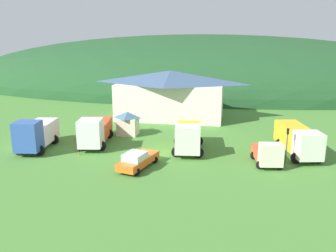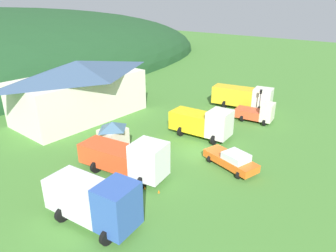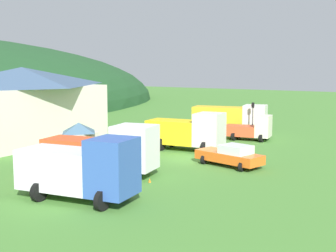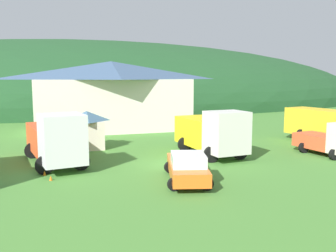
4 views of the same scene
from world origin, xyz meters
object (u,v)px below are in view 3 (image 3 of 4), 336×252
object	(u,v)px
traffic_light_west	(104,163)
traffic_light_east	(253,116)
play_shed_cream	(79,141)
traffic_cone_mid_row	(131,181)
box_truck_blue	(82,168)
service_pickup_orange	(231,155)
heavy_rig_white	(107,150)
flatbed_truck_yellow	(189,131)
heavy_rig_striped	(231,117)
light_truck_cream	(252,129)
traffic_cone_near_pickup	(150,182)
depot_building	(23,104)

from	to	relation	value
traffic_light_west	traffic_light_east	world-z (taller)	traffic_light_east
play_shed_cream	traffic_cone_mid_row	bearing A→B (deg)	-113.60
box_truck_blue	traffic_light_west	size ratio (longest dim) A/B	1.97
service_pickup_orange	traffic_light_east	world-z (taller)	traffic_light_east
heavy_rig_white	traffic_light_east	distance (m)	21.03
flatbed_truck_yellow	traffic_light_east	world-z (taller)	traffic_light_east
heavy_rig_striped	traffic_light_west	bearing A→B (deg)	-92.11
service_pickup_orange	traffic_cone_mid_row	distance (m)	8.40
service_pickup_orange	box_truck_blue	bearing A→B (deg)	-90.82
light_truck_cream	heavy_rig_striped	distance (m)	5.07
traffic_cone_mid_row	light_truck_cream	bearing A→B (deg)	-1.85
heavy_rig_striped	traffic_cone_near_pickup	bearing A→B (deg)	-91.00
box_truck_blue	service_pickup_orange	distance (m)	13.00
heavy_rig_striped	traffic_light_east	distance (m)	3.50
play_shed_cream	light_truck_cream	size ratio (longest dim) A/B	0.63
traffic_light_west	traffic_cone_near_pickup	distance (m)	5.61
light_truck_cream	service_pickup_orange	world-z (taller)	light_truck_cream
light_truck_cream	traffic_cone_mid_row	bearing A→B (deg)	-100.22
traffic_light_east	traffic_cone_near_pickup	distance (m)	21.40
traffic_light_west	traffic_light_east	distance (m)	26.41
box_truck_blue	service_pickup_orange	bearing A→B (deg)	67.20
flatbed_truck_yellow	depot_building	bearing A→B (deg)	-168.97
traffic_light_east	traffic_cone_near_pickup	bearing A→B (deg)	-176.67
box_truck_blue	traffic_light_west	world-z (taller)	box_truck_blue
flatbed_truck_yellow	traffic_cone_near_pickup	world-z (taller)	flatbed_truck_yellow
traffic_cone_mid_row	heavy_rig_white	bearing A→B (deg)	74.46
box_truck_blue	heavy_rig_striped	distance (m)	28.38
light_truck_cream	traffic_light_west	xyz separation A→B (m)	(-24.55, -0.99, 1.07)
heavy_rig_striped	traffic_cone_near_pickup	size ratio (longest dim) A/B	15.28
heavy_rig_white	heavy_rig_striped	world-z (taller)	heavy_rig_white
light_truck_cream	traffic_cone_mid_row	xyz separation A→B (m)	(-19.77, 0.64, -1.17)
light_truck_cream	service_pickup_orange	size ratio (longest dim) A/B	0.87
flatbed_truck_yellow	traffic_light_west	world-z (taller)	traffic_light_west
depot_building	traffic_light_east	distance (m)	23.05
play_shed_cream	heavy_rig_white	bearing A→B (deg)	-117.59
traffic_cone_near_pickup	traffic_cone_mid_row	bearing A→B (deg)	105.32
box_truck_blue	light_truck_cream	size ratio (longest dim) A/B	1.47
light_truck_cream	traffic_light_west	distance (m)	24.60
flatbed_truck_yellow	traffic_light_east	size ratio (longest dim) A/B	1.93
heavy_rig_white	traffic_light_west	size ratio (longest dim) A/B	2.35
light_truck_cream	traffic_cone_near_pickup	size ratio (longest dim) A/B	8.86
light_truck_cream	traffic_cone_near_pickup	xyz separation A→B (m)	(-19.43, -0.58, -1.17)
light_truck_cream	traffic_light_east	distance (m)	2.21
play_shed_cream	traffic_cone_mid_row	distance (m)	8.17
heavy_rig_striped	service_pickup_orange	bearing A→B (deg)	-78.20
play_shed_cream	traffic_light_east	world-z (taller)	traffic_light_east
heavy_rig_striped	service_pickup_orange	distance (m)	17.12
play_shed_cream	traffic_light_west	distance (m)	12.05
heavy_rig_striped	box_truck_blue	bearing A→B (deg)	-94.87
flatbed_truck_yellow	traffic_cone_mid_row	size ratio (longest dim) A/B	12.36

